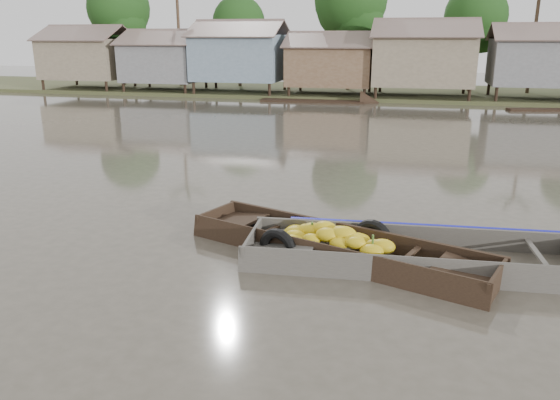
# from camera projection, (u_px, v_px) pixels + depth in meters

# --- Properties ---
(ground) EXTENTS (120.00, 120.00, 0.00)m
(ground) POSITION_uv_depth(u_px,v_px,m) (296.00, 261.00, 10.80)
(ground) COLOR #464136
(ground) RESTS_ON ground
(riverbank) EXTENTS (120.00, 12.47, 10.22)m
(riverbank) POSITION_uv_depth(u_px,v_px,m) (431.00, 53.00, 38.85)
(riverbank) COLOR #384723
(riverbank) RESTS_ON ground
(banana_boat) EXTENTS (6.53, 3.60, 0.91)m
(banana_boat) POSITION_uv_depth(u_px,v_px,m) (332.00, 245.00, 11.09)
(banana_boat) COLOR black
(banana_boat) RESTS_ON ground
(viewer_boat) EXTENTS (7.76, 2.56, 0.61)m
(viewer_boat) POSITION_uv_depth(u_px,v_px,m) (441.00, 261.00, 10.64)
(viewer_boat) COLOR #433E39
(viewer_boat) RESTS_ON ground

